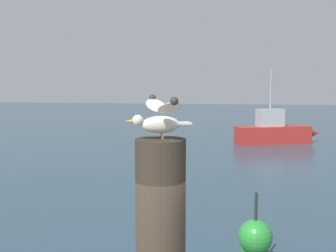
{
  "coord_description": "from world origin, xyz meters",
  "views": [
    {
      "loc": [
        1.31,
        -2.61,
        3.06
      ],
      "look_at": [
        0.88,
        -0.17,
        2.79
      ],
      "focal_mm": 41.54,
      "sensor_mm": 36.0,
      "label": 1
    }
  ],
  "objects": [
    {
      "name": "mooring_post",
      "position": [
        0.88,
        -0.42,
        2.2
      ],
      "size": [
        0.3,
        0.3,
        1.09
      ],
      "primitive_type": "cylinder",
      "color": "#382D23",
      "rests_on": "harbor_quay"
    },
    {
      "name": "seagull",
      "position": [
        0.87,
        -0.42,
        2.87
      ],
      "size": [
        0.37,
        0.54,
        0.25
      ],
      "color": "tan",
      "rests_on": "mooring_post"
    },
    {
      "name": "boat_red",
      "position": [
        3.45,
        18.28,
        0.61
      ],
      "size": [
        4.64,
        2.53,
        3.83
      ],
      "color": "#B72D28",
      "rests_on": "ground_plane"
    },
    {
      "name": "channel_buoy",
      "position": [
        1.65,
        3.67,
        0.48
      ],
      "size": [
        0.56,
        0.56,
        1.33
      ],
      "color": "green",
      "rests_on": "ground_plane"
    }
  ]
}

